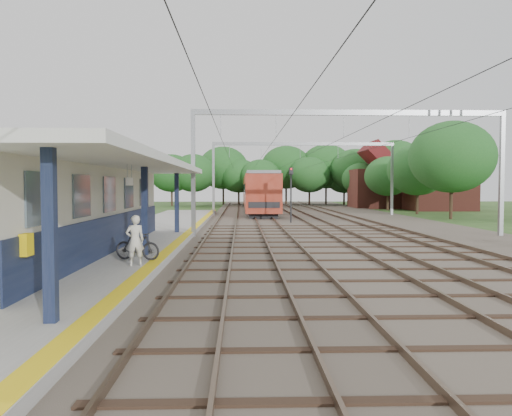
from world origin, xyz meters
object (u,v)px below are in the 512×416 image
object	(u,v)px
person	(135,240)
signal_post	(291,189)
bicycle	(137,246)
train	(257,191)

from	to	relation	value
person	signal_post	xyz separation A→B (m)	(7.10, 21.65, 1.50)
bicycle	signal_post	world-z (taller)	signal_post
signal_post	train	bearing A→B (deg)	77.17
signal_post	person	bearing A→B (deg)	-125.58
person	bicycle	bearing A→B (deg)	-103.79
person	bicycle	distance (m)	1.23
person	train	world-z (taller)	train
person	signal_post	distance (m)	22.83
person	signal_post	world-z (taller)	signal_post
person	signal_post	bearing A→B (deg)	-130.30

